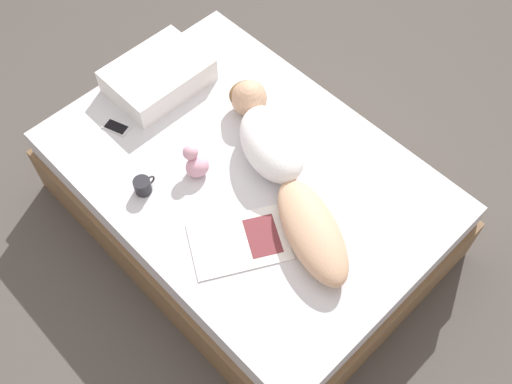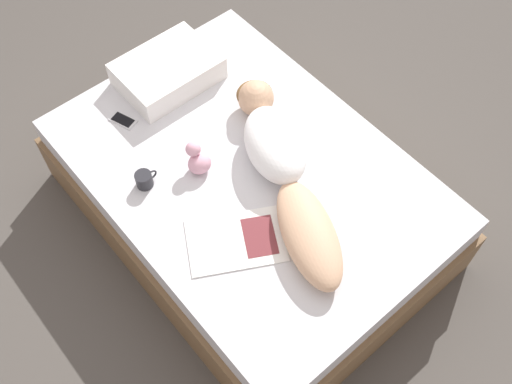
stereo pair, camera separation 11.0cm
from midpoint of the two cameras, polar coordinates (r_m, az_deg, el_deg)
ground_plane at (r=3.68m, az=0.21°, el=-2.52°), size 12.00×12.00×0.00m
bed at (r=3.46m, az=0.22°, el=-0.35°), size 1.52×2.16×0.53m
person at (r=3.14m, az=3.50°, el=2.67°), size 0.75×1.32×0.23m
open_magazine at (r=3.00m, az=-0.79°, el=-4.67°), size 0.58×0.52×0.01m
coffee_mug at (r=3.18m, az=-9.62°, el=1.16°), size 0.13×0.09×0.09m
cell_phone at (r=3.50m, az=-11.68°, el=6.69°), size 0.12×0.17×0.01m
plush_toy at (r=3.18m, az=-4.56°, el=3.05°), size 0.13×0.15×0.18m
pillow at (r=3.61m, az=-7.54°, el=11.33°), size 0.57×0.42×0.15m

